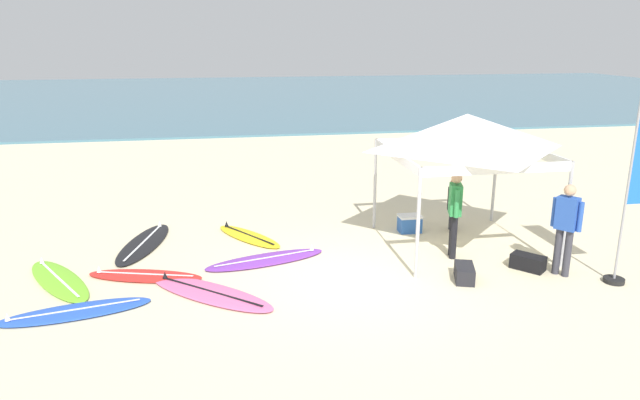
{
  "coord_description": "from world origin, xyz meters",
  "views": [
    {
      "loc": [
        -2.19,
        -9.28,
        4.23
      ],
      "look_at": [
        -0.22,
        1.85,
        1.0
      ],
      "focal_mm": 32.4,
      "sensor_mm": 36.0,
      "label": 1
    }
  ],
  "objects_px": {
    "surfboard_blue": "(75,312)",
    "gear_bag_near_tent": "(464,273)",
    "gear_bag_by_pole": "(528,262)",
    "surfboard_yellow": "(249,236)",
    "surfboard_red": "(145,276)",
    "banner_flag": "(632,197)",
    "surfboard_black": "(144,243)",
    "surfboard_lime": "(59,280)",
    "canopy_tent": "(466,132)",
    "surfboard_pink": "(210,293)",
    "surfboard_purple": "(266,259)",
    "person_green": "(455,209)",
    "person_black": "(454,202)",
    "person_blue": "(566,224)",
    "cooler_box": "(410,223)"
  },
  "relations": [
    {
      "from": "cooler_box",
      "to": "canopy_tent",
      "type": "bearing_deg",
      "value": -53.99
    },
    {
      "from": "surfboard_lime",
      "to": "gear_bag_by_pole",
      "type": "bearing_deg",
      "value": -6.13
    },
    {
      "from": "person_blue",
      "to": "surfboard_blue",
      "type": "bearing_deg",
      "value": -179.44
    },
    {
      "from": "surfboard_pink",
      "to": "gear_bag_by_pole",
      "type": "xyz_separation_m",
      "value": [
        5.87,
        0.09,
        0.1
      ]
    },
    {
      "from": "banner_flag",
      "to": "person_blue",
      "type": "bearing_deg",
      "value": 150.76
    },
    {
      "from": "surfboard_blue",
      "to": "surfboard_red",
      "type": "distance_m",
      "value": 1.57
    },
    {
      "from": "surfboard_blue",
      "to": "canopy_tent",
      "type": "bearing_deg",
      "value": 14.49
    },
    {
      "from": "surfboard_black",
      "to": "gear_bag_by_pole",
      "type": "relative_size",
      "value": 4.36
    },
    {
      "from": "canopy_tent",
      "to": "gear_bag_by_pole",
      "type": "xyz_separation_m",
      "value": [
        0.76,
        -1.44,
        -2.25
      ]
    },
    {
      "from": "person_green",
      "to": "surfboard_lime",
      "type": "bearing_deg",
      "value": 179.57
    },
    {
      "from": "surfboard_purple",
      "to": "surfboard_red",
      "type": "relative_size",
      "value": 1.14
    },
    {
      "from": "banner_flag",
      "to": "gear_bag_near_tent",
      "type": "xyz_separation_m",
      "value": [
        -2.7,
        0.56,
        -1.43
      ]
    },
    {
      "from": "canopy_tent",
      "to": "surfboard_red",
      "type": "bearing_deg",
      "value": -174.66
    },
    {
      "from": "surfboard_blue",
      "to": "person_green",
      "type": "relative_size",
      "value": 1.4
    },
    {
      "from": "surfboard_pink",
      "to": "surfboard_purple",
      "type": "xyz_separation_m",
      "value": [
        1.06,
        1.35,
        0.0
      ]
    },
    {
      "from": "person_blue",
      "to": "person_black",
      "type": "height_order",
      "value": "person_blue"
    },
    {
      "from": "surfboard_pink",
      "to": "banner_flag",
      "type": "relative_size",
      "value": 0.71
    },
    {
      "from": "surfboard_red",
      "to": "person_black",
      "type": "xyz_separation_m",
      "value": [
        6.52,
        1.52,
        0.62
      ]
    },
    {
      "from": "surfboard_blue",
      "to": "gear_bag_by_pole",
      "type": "relative_size",
      "value": 3.98
    },
    {
      "from": "cooler_box",
      "to": "person_green",
      "type": "bearing_deg",
      "value": -77.73
    },
    {
      "from": "surfboard_blue",
      "to": "surfboard_yellow",
      "type": "height_order",
      "value": "same"
    },
    {
      "from": "person_black",
      "to": "banner_flag",
      "type": "xyz_separation_m",
      "value": [
        1.84,
        -3.19,
        0.92
      ]
    },
    {
      "from": "canopy_tent",
      "to": "surfboard_pink",
      "type": "height_order",
      "value": "canopy_tent"
    },
    {
      "from": "surfboard_blue",
      "to": "cooler_box",
      "type": "height_order",
      "value": "cooler_box"
    },
    {
      "from": "person_black",
      "to": "surfboard_blue",
      "type": "bearing_deg",
      "value": -159.42
    },
    {
      "from": "surfboard_lime",
      "to": "banner_flag",
      "type": "height_order",
      "value": "banner_flag"
    },
    {
      "from": "surfboard_pink",
      "to": "surfboard_yellow",
      "type": "distance_m",
      "value": 2.88
    },
    {
      "from": "person_green",
      "to": "surfboard_yellow",
      "type": "bearing_deg",
      "value": 155.17
    },
    {
      "from": "surfboard_yellow",
      "to": "person_black",
      "type": "bearing_deg",
      "value": -3.76
    },
    {
      "from": "surfboard_yellow",
      "to": "gear_bag_near_tent",
      "type": "distance_m",
      "value": 4.71
    },
    {
      "from": "surfboard_purple",
      "to": "person_black",
      "type": "relative_size",
      "value": 2.08
    },
    {
      "from": "surfboard_pink",
      "to": "surfboard_red",
      "type": "height_order",
      "value": "same"
    },
    {
      "from": "canopy_tent",
      "to": "gear_bag_by_pole",
      "type": "distance_m",
      "value": 2.77
    },
    {
      "from": "surfboard_black",
      "to": "banner_flag",
      "type": "height_order",
      "value": "banner_flag"
    },
    {
      "from": "surfboard_pink",
      "to": "cooler_box",
      "type": "bearing_deg",
      "value": 30.15
    },
    {
      "from": "canopy_tent",
      "to": "person_green",
      "type": "distance_m",
      "value": 1.56
    },
    {
      "from": "surfboard_blue",
      "to": "surfboard_yellow",
      "type": "distance_m",
      "value": 4.24
    },
    {
      "from": "surfboard_lime",
      "to": "surfboard_yellow",
      "type": "bearing_deg",
      "value": 26.88
    },
    {
      "from": "gear_bag_by_pole",
      "to": "surfboard_blue",
      "type": "bearing_deg",
      "value": -176.96
    },
    {
      "from": "canopy_tent",
      "to": "surfboard_black",
      "type": "xyz_separation_m",
      "value": [
        -6.49,
        1.17,
        -2.35
      ]
    },
    {
      "from": "surfboard_blue",
      "to": "gear_bag_by_pole",
      "type": "distance_m",
      "value": 7.98
    },
    {
      "from": "surfboard_red",
      "to": "cooler_box",
      "type": "distance_m",
      "value": 5.78
    },
    {
      "from": "canopy_tent",
      "to": "surfboard_lime",
      "type": "relative_size",
      "value": 1.28
    },
    {
      "from": "surfboard_pink",
      "to": "surfboard_black",
      "type": "xyz_separation_m",
      "value": [
        -1.38,
        2.7,
        0.0
      ]
    },
    {
      "from": "surfboard_red",
      "to": "banner_flag",
      "type": "xyz_separation_m",
      "value": [
        8.36,
        -1.67,
        1.54
      ]
    },
    {
      "from": "surfboard_black",
      "to": "surfboard_lime",
      "type": "bearing_deg",
      "value": -126.98
    },
    {
      "from": "surfboard_yellow",
      "to": "surfboard_black",
      "type": "bearing_deg",
      "value": -178.34
    },
    {
      "from": "person_blue",
      "to": "banner_flag",
      "type": "height_order",
      "value": "banner_flag"
    },
    {
      "from": "surfboard_blue",
      "to": "gear_bag_near_tent",
      "type": "relative_size",
      "value": 3.98
    },
    {
      "from": "person_blue",
      "to": "canopy_tent",
      "type": "bearing_deg",
      "value": 124.4
    }
  ]
}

